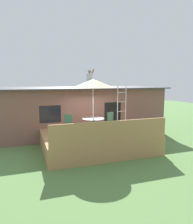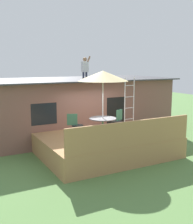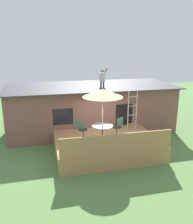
% 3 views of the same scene
% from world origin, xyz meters
% --- Properties ---
extents(ground_plane, '(40.00, 40.00, 0.00)m').
position_xyz_m(ground_plane, '(0.00, 0.00, 0.00)').
color(ground_plane, '#567F42').
extents(house, '(10.50, 4.50, 2.85)m').
position_xyz_m(house, '(0.00, 3.60, 1.43)').
color(house, brown).
rests_on(house, ground).
extents(deck, '(5.04, 3.89, 0.80)m').
position_xyz_m(deck, '(0.00, 0.00, 0.40)').
color(deck, '#A87A4C').
rests_on(deck, ground).
extents(deck_railing, '(4.94, 0.08, 0.90)m').
position_xyz_m(deck_railing, '(0.00, -1.90, 1.25)').
color(deck_railing, '#A87A4C').
rests_on(deck_railing, deck).
extents(patio_table, '(1.04, 1.04, 0.74)m').
position_xyz_m(patio_table, '(-0.25, -0.29, 1.39)').
color(patio_table, '#33664C').
rests_on(patio_table, deck).
extents(patio_umbrella, '(1.90, 1.90, 2.54)m').
position_xyz_m(patio_umbrella, '(-0.25, -0.29, 3.15)').
color(patio_umbrella, silver).
rests_on(patio_umbrella, deck).
extents(step_ladder, '(0.52, 0.04, 2.20)m').
position_xyz_m(step_ladder, '(1.68, 0.74, 1.90)').
color(step_ladder, silver).
rests_on(step_ladder, deck).
extents(person_figure, '(0.47, 0.20, 1.11)m').
position_xyz_m(person_figure, '(0.60, 2.97, 3.46)').
color(person_figure, '#33384C').
rests_on(person_figure, house).
extents(patio_chair_left, '(0.59, 0.44, 0.92)m').
position_xyz_m(patio_chair_left, '(-1.19, 0.16, 1.26)').
color(patio_chair_left, '#33664C').
rests_on(patio_chair_left, deck).
extents(patio_chair_right, '(0.59, 0.44, 0.92)m').
position_xyz_m(patio_chair_right, '(0.69, 0.13, 1.26)').
color(patio_chair_right, '#33664C').
rests_on(patio_chair_right, deck).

